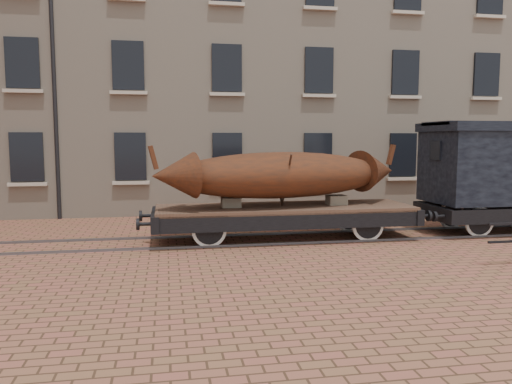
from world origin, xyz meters
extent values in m
plane|color=brown|center=(0.00, 0.00, 0.00)|extent=(90.00, 90.00, 0.00)
cube|color=beige|center=(3.00, 10.00, 7.00)|extent=(40.00, 10.00, 14.00)
cube|color=black|center=(-9.50, 4.96, 2.20)|extent=(1.10, 0.12, 1.70)
cube|color=#BCAE99|center=(-9.50, 4.90, 1.25)|extent=(1.30, 0.18, 0.12)
cube|color=black|center=(-6.00, 4.96, 2.20)|extent=(1.10, 0.12, 1.70)
cube|color=#BCAE99|center=(-6.00, 4.90, 1.25)|extent=(1.30, 0.18, 0.12)
cube|color=black|center=(-2.50, 4.96, 2.20)|extent=(1.10, 0.12, 1.70)
cube|color=#BCAE99|center=(-2.50, 4.90, 1.25)|extent=(1.30, 0.18, 0.12)
cube|color=black|center=(1.00, 4.96, 2.20)|extent=(1.10, 0.12, 1.70)
cube|color=#BCAE99|center=(1.00, 4.90, 1.25)|extent=(1.30, 0.18, 0.12)
cube|color=black|center=(4.50, 4.96, 2.20)|extent=(1.10, 0.12, 1.70)
cube|color=#BCAE99|center=(4.50, 4.90, 1.25)|extent=(1.30, 0.18, 0.12)
cube|color=black|center=(8.00, 4.96, 2.20)|extent=(1.10, 0.12, 1.70)
cube|color=#BCAE99|center=(8.00, 4.90, 1.25)|extent=(1.30, 0.18, 0.12)
cube|color=black|center=(-9.50, 4.96, 5.40)|extent=(1.10, 0.12, 1.70)
cube|color=#BCAE99|center=(-9.50, 4.90, 4.45)|extent=(1.30, 0.18, 0.12)
cube|color=black|center=(-6.00, 4.96, 5.40)|extent=(1.10, 0.12, 1.70)
cube|color=#BCAE99|center=(-6.00, 4.90, 4.45)|extent=(1.30, 0.18, 0.12)
cube|color=black|center=(-2.50, 4.96, 5.40)|extent=(1.10, 0.12, 1.70)
cube|color=#BCAE99|center=(-2.50, 4.90, 4.45)|extent=(1.30, 0.18, 0.12)
cube|color=black|center=(1.00, 4.96, 5.40)|extent=(1.10, 0.12, 1.70)
cube|color=#BCAE99|center=(1.00, 4.90, 4.45)|extent=(1.30, 0.18, 0.12)
cube|color=black|center=(4.50, 4.96, 5.40)|extent=(1.10, 0.12, 1.70)
cube|color=#BCAE99|center=(4.50, 4.90, 4.45)|extent=(1.30, 0.18, 0.12)
cube|color=black|center=(8.00, 4.96, 5.40)|extent=(1.10, 0.12, 1.70)
cube|color=#BCAE99|center=(8.00, 4.90, 4.45)|extent=(1.30, 0.18, 0.12)
cube|color=#BCAE99|center=(-2.50, 4.90, 7.65)|extent=(1.30, 0.18, 0.12)
cube|color=#BCAE99|center=(1.00, 4.90, 7.65)|extent=(1.30, 0.18, 0.12)
cube|color=#BCAE99|center=(4.50, 4.90, 7.65)|extent=(1.30, 0.18, 0.12)
cube|color=#BCAE99|center=(8.00, 4.90, 7.65)|extent=(1.30, 0.18, 0.12)
cylinder|color=black|center=(-8.50, 4.95, 7.00)|extent=(0.14, 0.14, 14.00)
cube|color=#59595E|center=(0.00, -0.72, 0.03)|extent=(30.00, 0.08, 0.06)
cube|color=#59595E|center=(0.00, 0.72, 0.03)|extent=(30.00, 0.08, 0.06)
cube|color=brown|center=(-1.48, 0.00, 0.89)|extent=(7.12, 2.09, 0.11)
cube|color=black|center=(-1.48, -0.97, 0.66)|extent=(7.12, 0.15, 0.43)
cube|color=black|center=(-1.48, 0.97, 0.66)|extent=(7.12, 0.15, 0.43)
cube|color=black|center=(-5.04, 0.00, 0.66)|extent=(0.21, 2.18, 0.43)
cylinder|color=black|center=(-5.31, -0.71, 0.66)|extent=(0.33, 0.09, 0.09)
cylinder|color=black|center=(-5.47, -0.71, 0.66)|extent=(0.08, 0.30, 0.30)
cylinder|color=black|center=(-5.31, 0.71, 0.66)|extent=(0.33, 0.09, 0.09)
cylinder|color=black|center=(-5.47, 0.71, 0.66)|extent=(0.08, 0.30, 0.30)
cube|color=black|center=(2.08, 0.00, 0.66)|extent=(0.21, 2.18, 0.43)
cylinder|color=black|center=(2.34, -0.71, 0.66)|extent=(0.33, 0.09, 0.09)
cylinder|color=black|center=(2.50, -0.71, 0.66)|extent=(0.08, 0.30, 0.30)
cylinder|color=black|center=(2.34, 0.71, 0.66)|extent=(0.33, 0.09, 0.09)
cylinder|color=black|center=(2.50, 0.71, 0.66)|extent=(0.08, 0.30, 0.30)
cylinder|color=black|center=(-3.67, 0.00, 0.46)|extent=(0.09, 1.80, 0.09)
cylinder|color=white|center=(-3.67, -0.72, 0.46)|extent=(0.91, 0.07, 0.91)
cylinder|color=black|center=(-3.67, -0.72, 0.46)|extent=(0.75, 0.09, 0.75)
cube|color=black|center=(-3.67, -0.83, 0.68)|extent=(0.85, 0.08, 0.09)
cylinder|color=white|center=(-3.67, 0.72, 0.46)|extent=(0.91, 0.07, 0.91)
cylinder|color=black|center=(-3.67, 0.72, 0.46)|extent=(0.75, 0.09, 0.75)
cube|color=black|center=(-3.67, 0.83, 0.68)|extent=(0.85, 0.08, 0.09)
cylinder|color=black|center=(0.70, 0.00, 0.46)|extent=(0.09, 1.80, 0.09)
cylinder|color=white|center=(0.70, -0.72, 0.46)|extent=(0.91, 0.07, 0.91)
cylinder|color=black|center=(0.70, -0.72, 0.46)|extent=(0.75, 0.09, 0.75)
cube|color=black|center=(0.70, -0.83, 0.68)|extent=(0.85, 0.08, 0.09)
cylinder|color=white|center=(0.70, 0.72, 0.46)|extent=(0.91, 0.07, 0.91)
cylinder|color=black|center=(0.70, 0.72, 0.46)|extent=(0.75, 0.09, 0.75)
cube|color=black|center=(0.70, 0.83, 0.68)|extent=(0.85, 0.08, 0.09)
cube|color=black|center=(-1.48, 0.00, 0.52)|extent=(3.80, 0.06, 0.06)
cube|color=#6A624B|center=(-3.00, 0.00, 1.08)|extent=(0.52, 0.47, 0.27)
cube|color=#6A624B|center=(0.03, 0.00, 1.08)|extent=(0.52, 0.47, 0.27)
ellipsoid|color=#582510|center=(-1.57, 0.00, 1.82)|extent=(6.65, 3.00, 1.28)
cone|color=#582510|center=(-4.57, -0.49, 1.87)|extent=(1.29, 1.38, 1.22)
cube|color=#582510|center=(-5.06, -0.57, 2.35)|extent=(0.27, 0.17, 0.62)
cone|color=#582510|center=(1.43, 0.49, 1.87)|extent=(1.29, 1.38, 1.22)
cube|color=#582510|center=(1.92, 0.57, 2.35)|extent=(0.27, 0.17, 0.62)
cylinder|color=#3F2A1E|center=(-1.57, -0.52, 1.69)|extent=(0.06, 1.10, 1.51)
cylinder|color=#3F2A1E|center=(-1.57, 0.52, 1.69)|extent=(0.06, 1.10, 1.51)
cube|color=black|center=(5.84, 1.01, 0.64)|extent=(5.52, 0.15, 0.41)
cube|color=black|center=(3.08, 0.00, 0.64)|extent=(0.20, 2.21, 0.41)
cylinder|color=black|center=(2.66, -0.74, 0.64)|extent=(0.07, 0.29, 0.29)
cylinder|color=black|center=(2.66, 0.74, 0.64)|extent=(0.07, 0.29, 0.29)
cylinder|color=black|center=(4.09, 0.00, 0.44)|extent=(0.09, 1.75, 0.09)
cylinder|color=white|center=(4.09, -0.72, 0.44)|extent=(0.88, 0.06, 0.88)
cylinder|color=black|center=(4.09, -0.72, 0.44)|extent=(0.72, 0.09, 0.72)
cylinder|color=white|center=(4.09, 0.72, 0.44)|extent=(0.88, 0.06, 0.88)
cylinder|color=black|center=(4.09, 0.72, 0.44)|extent=(0.72, 0.09, 0.72)
cube|color=black|center=(3.06, 0.00, 2.48)|extent=(0.07, 0.55, 0.55)
camera|label=1|loc=(-4.72, -13.50, 2.79)|focal=35.00mm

